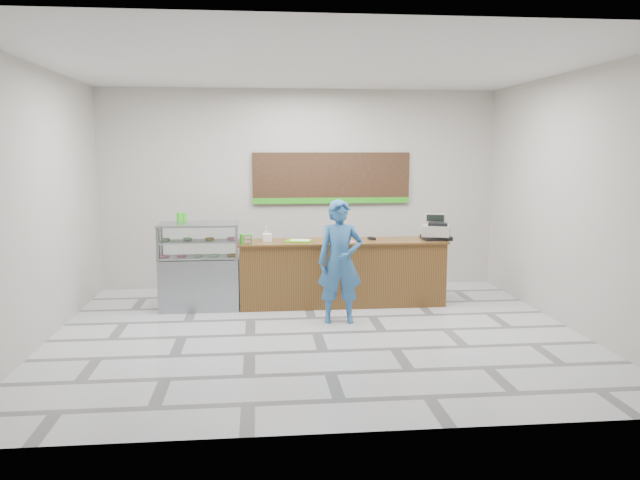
{
  "coord_description": "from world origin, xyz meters",
  "views": [
    {
      "loc": [
        -0.78,
        -8.07,
        2.43
      ],
      "look_at": [
        0.13,
        0.9,
        1.14
      ],
      "focal_mm": 35.0,
      "sensor_mm": 36.0,
      "label": 1
    }
  ],
  "objects": [
    {
      "name": "back_wall",
      "position": [
        0.0,
        3.0,
        1.75
      ],
      "size": [
        7.0,
        0.0,
        7.0
      ],
      "primitive_type": "plane",
      "rotation": [
        1.57,
        0.0,
        0.0
      ],
      "color": "#B6B1A8",
      "rests_on": "floor"
    },
    {
      "name": "sales_counter",
      "position": [
        0.55,
        1.55,
        0.52
      ],
      "size": [
        3.26,
        0.76,
        1.03
      ],
      "color": "brown",
      "rests_on": "floor"
    },
    {
      "name": "straw_cup",
      "position": [
        -0.64,
        1.76,
        1.09
      ],
      "size": [
        0.08,
        0.08,
        0.12
      ],
      "primitive_type": "cylinder",
      "color": "silver",
      "rests_on": "sales_counter"
    },
    {
      "name": "napkin_box",
      "position": [
        -0.62,
        1.61,
        1.09
      ],
      "size": [
        0.14,
        0.14,
        0.11
      ],
      "primitive_type": "cube",
      "rotation": [
        0.0,
        0.0,
        0.09
      ],
      "color": "white",
      "rests_on": "sales_counter"
    },
    {
      "name": "floor",
      "position": [
        0.0,
        0.0,
        0.0
      ],
      "size": [
        7.0,
        7.0,
        0.0
      ],
      "primitive_type": "plane",
      "color": "silver",
      "rests_on": "ground"
    },
    {
      "name": "donut_decal",
      "position": [
        0.67,
        1.4,
        1.03
      ],
      "size": [
        0.15,
        0.15,
        0.0
      ],
      "primitive_type": "cylinder",
      "color": "#DE629A",
      "rests_on": "sales_counter"
    },
    {
      "name": "card_terminal",
      "position": [
        1.03,
        1.59,
        1.05
      ],
      "size": [
        0.12,
        0.17,
        0.04
      ],
      "primitive_type": "cube",
      "rotation": [
        0.0,
        0.0,
        0.3
      ],
      "color": "black",
      "rests_on": "sales_counter"
    },
    {
      "name": "cash_register",
      "position": [
        2.05,
        1.51,
        1.18
      ],
      "size": [
        0.55,
        0.56,
        0.4
      ],
      "rotation": [
        0.0,
        0.0,
        -0.35
      ],
      "color": "black",
      "rests_on": "sales_counter"
    },
    {
      "name": "customer",
      "position": [
        0.38,
        0.54,
        0.88
      ],
      "size": [
        0.66,
        0.46,
        1.75
      ],
      "primitive_type": "imported",
      "rotation": [
        0.0,
        0.0,
        -0.06
      ],
      "color": "#2D6195",
      "rests_on": "floor"
    },
    {
      "name": "display_case",
      "position": [
        -1.67,
        1.55,
        0.68
      ],
      "size": [
        1.22,
        0.72,
        1.33
      ],
      "color": "gray",
      "rests_on": "floor"
    },
    {
      "name": "promo_box",
      "position": [
        -0.95,
        1.32,
        1.11
      ],
      "size": [
        0.19,
        0.14,
        0.15
      ],
      "primitive_type": "cube",
      "rotation": [
        0.0,
        0.0,
        0.17
      ],
      "color": "green",
      "rests_on": "sales_counter"
    },
    {
      "name": "green_cup_right",
      "position": [
        -1.92,
        1.82,
        1.4
      ],
      "size": [
        0.08,
        0.08,
        0.13
      ],
      "primitive_type": "cylinder",
      "color": "green",
      "rests_on": "display_case"
    },
    {
      "name": "ceiling",
      "position": [
        0.0,
        0.0,
        3.5
      ],
      "size": [
        7.0,
        7.0,
        0.0
      ],
      "primitive_type": "plane",
      "rotation": [
        3.14,
        0.0,
        0.0
      ],
      "color": "silver",
      "rests_on": "back_wall"
    },
    {
      "name": "green_cup_left",
      "position": [
        -1.98,
        1.76,
        1.4
      ],
      "size": [
        0.09,
        0.09,
        0.15
      ],
      "primitive_type": "cylinder",
      "color": "green",
      "rests_on": "display_case"
    },
    {
      "name": "menu_board",
      "position": [
        0.55,
        2.96,
        1.93
      ],
      "size": [
        2.8,
        0.06,
        0.9
      ],
      "color": "black",
      "rests_on": "back_wall"
    },
    {
      "name": "serving_tray",
      "position": [
        -0.13,
        1.51,
        1.04
      ],
      "size": [
        0.45,
        0.37,
        0.02
      ],
      "rotation": [
        0.0,
        0.0,
        -0.27
      ],
      "color": "#55C807",
      "rests_on": "sales_counter"
    }
  ]
}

